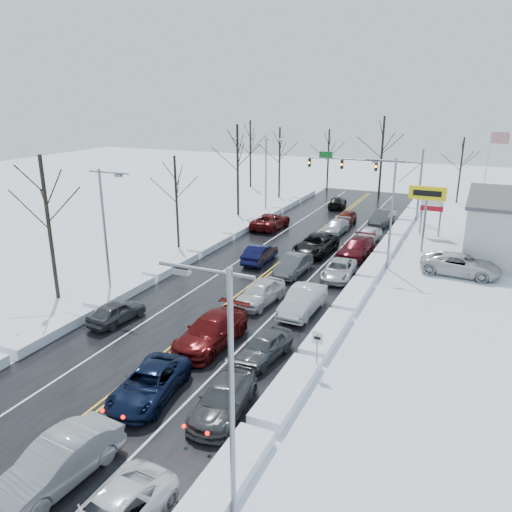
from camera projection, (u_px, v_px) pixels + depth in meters
The scene contains 43 objects.
ground at pixel (242, 294), 35.92m from camera, with size 160.00×160.00×0.00m, color silver.
road_surface at pixel (253, 285), 37.65m from camera, with size 14.00×84.00×0.01m, color black.
snow_bank_left at pixel (169, 271), 40.64m from camera, with size 1.57×72.00×0.60m, color white.
snow_bank_right at pixel (352, 301), 34.65m from camera, with size 1.57×72.00×0.60m, color white.
traffic_signal_mast at pixel (375, 170), 57.10m from camera, with size 13.28×0.39×8.00m.
tires_plus_sign at pixel (427, 198), 44.08m from camera, with size 3.20×0.34×6.00m.
used_vehicles_sign at pixel (432, 203), 49.80m from camera, with size 2.20×0.22×4.65m.
speed_limit_sign at pixel (317, 344), 25.26m from camera, with size 0.55×0.09×2.35m.
flagpole at pixel (488, 170), 54.08m from camera, with size 1.87×1.20×10.00m.
streetlight_se at pixel (226, 379), 15.43m from camera, with size 3.20×0.25×9.00m.
streetlight_ne at pixel (390, 205), 39.66m from camera, with size 3.20×0.25×9.00m.
streetlight_sw at pixel (106, 223), 34.08m from camera, with size 3.20×0.25×9.00m.
streetlight_nw at pixel (267, 170), 58.32m from camera, with size 3.20×0.25×9.00m.
tree_left_b at pixel (46, 200), 33.09m from camera, with size 4.00×4.00×10.00m.
tree_left_c at pixel (176, 184), 45.14m from camera, with size 3.40×3.40×8.50m.
tree_left_d at pixel (237, 153), 57.11m from camera, with size 4.20×4.20×10.50m.
tree_left_e at pixel (280, 149), 67.55m from camera, with size 3.80×3.80×9.50m.
tree_far_a at pixel (250, 141), 75.47m from camera, with size 4.00×4.00×10.00m.
tree_far_b at pixel (329, 148), 71.83m from camera, with size 3.60×3.60×9.00m.
tree_far_c at pixel (383, 142), 66.51m from camera, with size 4.40×4.40×11.00m.
tree_far_d at pixel (462, 157), 64.41m from camera, with size 3.40×3.40×8.50m.
queued_car_1 at pixel (61, 482), 18.49m from camera, with size 1.82×5.21×1.72m, color gray.
queued_car_2 at pixel (150, 397), 23.68m from camera, with size 2.39×5.19×1.44m, color black.
queued_car_3 at pixel (212, 344), 28.67m from camera, with size 2.39×5.89×1.71m, color #4E0A0B.
queued_car_4 at pixel (260, 303), 34.31m from camera, with size 1.91×4.75×1.62m, color silver.
queued_car_5 at pixel (293, 274), 39.88m from camera, with size 1.64×4.70×1.55m, color #444749.
queued_car_6 at pixel (316, 253), 45.15m from camera, with size 2.78×6.03×1.68m, color black.
queued_car_7 at pixel (335, 233), 51.56m from camera, with size 1.93×4.74×1.38m, color #ADB0B5.
queued_car_8 at pixel (346, 224), 55.11m from camera, with size 1.77×4.40×1.50m, color #4C0F0A.
queued_car_11 at pixel (224, 412), 22.56m from camera, with size 1.99×4.91×1.42m, color #383A3D.
queued_car_12 at pixel (264, 358), 27.18m from camera, with size 1.70×4.23×1.44m, color #414446.
queued_car_13 at pixel (302, 312), 32.89m from camera, with size 1.77×5.07×1.67m, color silver.
queued_car_14 at pixel (338, 278), 39.09m from camera, with size 2.27×4.93×1.37m, color #ACAFB4.
queued_car_15 at pixel (356, 256), 44.20m from camera, with size 2.27×5.57×1.62m, color #460910.
queued_car_16 at pixel (368, 242), 48.43m from camera, with size 1.72×4.27×1.46m, color silver.
queued_car_17 at pixel (382, 224), 55.06m from camera, with size 1.69×4.84×1.60m, color #3B3E40.
oncoming_car_0 at pixel (260, 262), 42.74m from camera, with size 1.63×4.68×1.54m, color black.
oncoming_car_1 at pixel (271, 228), 53.53m from camera, with size 2.69×5.83×1.62m, color #500A0B.
oncoming_car_2 at pixel (337, 208), 63.23m from camera, with size 1.94×4.77×1.39m, color black.
oncoming_car_3 at pixel (118, 322), 31.55m from camera, with size 1.62×4.03×1.37m, color #3A3C3F.
parked_car_0 at pixel (459, 275), 39.76m from camera, with size 2.79×6.04×1.68m, color silver.
parked_car_1 at pixel (501, 258), 43.86m from camera, with size 2.00×4.91×1.43m, color #46494C.
parked_car_2 at pixel (478, 242), 48.66m from camera, with size 1.90×4.73×1.61m, color black.
Camera 1 is at (14.74, -29.89, 13.70)m, focal length 35.00 mm.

